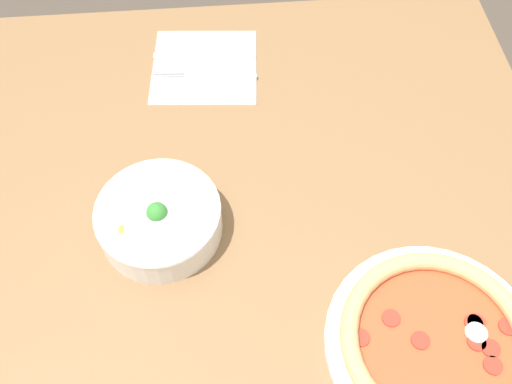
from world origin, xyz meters
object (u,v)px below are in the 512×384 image
(pizza, at_px, (436,342))
(knife, at_px, (209,56))
(fork, at_px, (206,76))
(bowl, at_px, (159,218))

(pizza, xyz_separation_m, knife, (0.60, 0.29, -0.01))
(pizza, bearing_deg, fork, 28.39)
(pizza, height_order, fork, pizza)
(bowl, distance_m, fork, 0.34)
(fork, relative_size, knife, 1.00)
(fork, bearing_deg, bowl, 81.61)
(pizza, bearing_deg, bowl, 59.56)
(bowl, xyz_separation_m, knife, (0.38, -0.09, -0.03))
(knife, bearing_deg, pizza, 121.47)
(bowl, height_order, fork, bowl)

